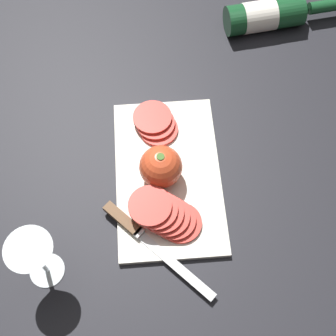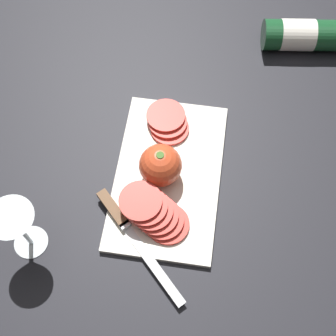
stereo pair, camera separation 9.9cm
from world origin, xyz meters
name	(u,v)px [view 2 (the right image)]	position (x,y,z in m)	size (l,w,h in m)	color
ground_plane	(179,192)	(0.00, 0.00, 0.00)	(3.00, 3.00, 0.00)	black
cutting_board	(168,176)	(0.03, 0.03, 0.01)	(0.38, 0.23, 0.01)	silver
wine_bottle	(308,35)	(0.45, -0.26, 0.04)	(0.10, 0.33, 0.08)	#194C28
wine_glass	(17,226)	(-0.16, 0.29, 0.10)	(0.09, 0.09, 0.15)	silver
whole_tomato	(160,165)	(0.03, 0.04, 0.06)	(0.09, 0.09, 0.09)	#DB4C28
knife	(121,220)	(-0.09, 0.11, 0.02)	(0.22, 0.22, 0.01)	silver
tomato_slice_stack_near	(154,213)	(-0.07, 0.04, 0.04)	(0.12, 0.15, 0.05)	red
tomato_slice_stack_far	(168,122)	(0.16, 0.05, 0.02)	(0.11, 0.10, 0.02)	red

